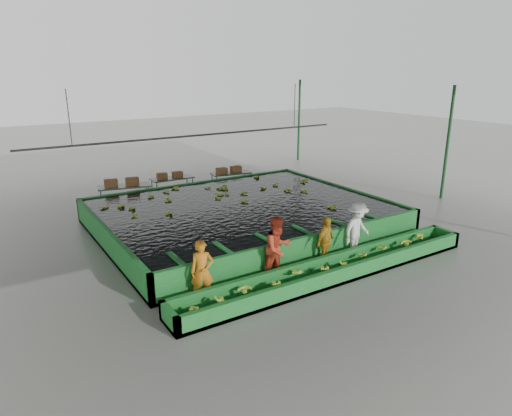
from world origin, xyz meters
TOP-DOWN VIEW (x-y plane):
  - ground at (0.00, 0.00)m, footprint 80.00×80.00m
  - shed_roof at (0.00, 0.00)m, footprint 20.00×22.00m
  - shed_posts at (0.00, 0.00)m, footprint 20.00×22.00m
  - flotation_tank at (0.00, 1.50)m, footprint 10.00×8.00m
  - tank_water at (0.00, 1.50)m, footprint 9.70×7.70m
  - sorting_trough at (0.00, -3.60)m, footprint 10.00×1.00m
  - cableway_rail at (0.00, 5.00)m, footprint 0.08×0.08m
  - rail_hanger_left at (-5.00, 5.00)m, footprint 0.04×0.04m
  - rail_hanger_right at (5.00, 5.00)m, footprint 0.04×0.04m
  - worker_a at (-3.70, -2.80)m, footprint 0.69×0.57m
  - worker_b at (-1.38, -2.80)m, footprint 0.96×0.78m
  - worker_c at (0.36, -2.80)m, footprint 0.96×0.65m
  - worker_d at (1.62, -2.80)m, footprint 1.25×0.87m
  - packing_table_left at (-2.90, 6.28)m, footprint 2.26×1.30m
  - packing_table_mid at (-0.50, 6.88)m, footprint 1.93×0.79m
  - packing_table_right at (2.33, 6.41)m, footprint 2.00×1.04m
  - box_stack_left at (-2.99, 6.26)m, footprint 1.45×0.66m
  - box_stack_mid at (-0.60, 6.89)m, footprint 1.20×0.44m
  - box_stack_right at (2.23, 6.44)m, footprint 1.27×0.35m
  - floating_bananas at (0.00, 2.30)m, footprint 9.15×6.24m
  - trough_bananas at (0.00, -3.60)m, footprint 8.87×0.59m

SIDE VIEW (x-z plane):
  - ground at x=0.00m, z-range 0.00..0.00m
  - sorting_trough at x=0.00m, z-range 0.00..0.50m
  - trough_bananas at x=0.00m, z-range 0.34..0.46m
  - packing_table_right at x=2.33m, z-range 0.00..0.87m
  - packing_table_mid at x=-0.50m, z-range 0.00..0.88m
  - flotation_tank at x=0.00m, z-range 0.00..0.90m
  - packing_table_left at x=-2.90m, z-range 0.00..0.97m
  - worker_c at x=0.36m, z-range 0.00..1.51m
  - worker_a at x=-3.70m, z-range 0.00..1.62m
  - tank_water at x=0.00m, z-range 0.85..0.85m
  - floating_bananas at x=0.00m, z-range 0.79..0.91m
  - box_stack_right at x=2.23m, z-range 0.73..1.00m
  - box_stack_mid at x=-0.60m, z-range 0.75..1.00m
  - worker_d at x=1.62m, z-range 0.00..1.76m
  - worker_b at x=-1.38m, z-range 0.00..1.83m
  - box_stack_left at x=-2.99m, z-range 0.82..1.12m
  - shed_posts at x=0.00m, z-range 0.00..5.00m
  - cableway_rail at x=0.00m, z-range -4.00..10.00m
  - rail_hanger_left at x=-5.00m, z-range 3.00..5.00m
  - rail_hanger_right at x=5.00m, z-range 3.00..5.00m
  - shed_roof at x=0.00m, z-range 4.98..5.02m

